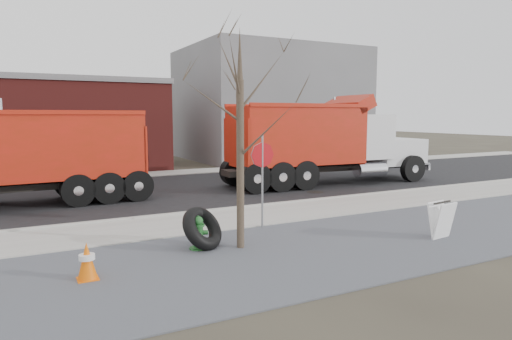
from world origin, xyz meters
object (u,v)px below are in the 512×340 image
stop_sign (262,165)px  truck_tire (202,228)px  dump_truck_red_b (30,153)px  fire_hydrant (198,234)px  sandwich_board (441,220)px  dump_truck_red_a (322,140)px

stop_sign → truck_tire: bearing=-133.2°
stop_sign → dump_truck_red_b: dump_truck_red_b is taller
fire_hydrant → truck_tire: (0.12, 0.04, 0.12)m
truck_tire → sandwich_board: 6.12m
dump_truck_red_b → sandwich_board: bearing=130.9°
dump_truck_red_b → dump_truck_red_a: bearing=175.0°
truck_tire → dump_truck_red_b: dump_truck_red_b is taller
truck_tire → dump_truck_red_a: dump_truck_red_a is taller
fire_hydrant → dump_truck_red_b: size_ratio=0.09×
stop_sign → sandwich_board: bearing=-21.3°
stop_sign → sandwich_board: stop_sign is taller
truck_tire → stop_sign: 2.81m
sandwich_board → dump_truck_red_a: size_ratio=0.09×
dump_truck_red_a → stop_sign: bearing=-133.5°
truck_tire → dump_truck_red_a: size_ratio=0.14×
fire_hydrant → dump_truck_red_a: dump_truck_red_a is taller
dump_truck_red_b → truck_tire: bearing=111.6°
stop_sign → dump_truck_red_a: dump_truck_red_a is taller
sandwich_board → dump_truck_red_b: dump_truck_red_b is taller
fire_hydrant → dump_truck_red_a: size_ratio=0.08×
fire_hydrant → truck_tire: 0.18m
fire_hydrant → dump_truck_red_a: (8.75, 7.25, 1.69)m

